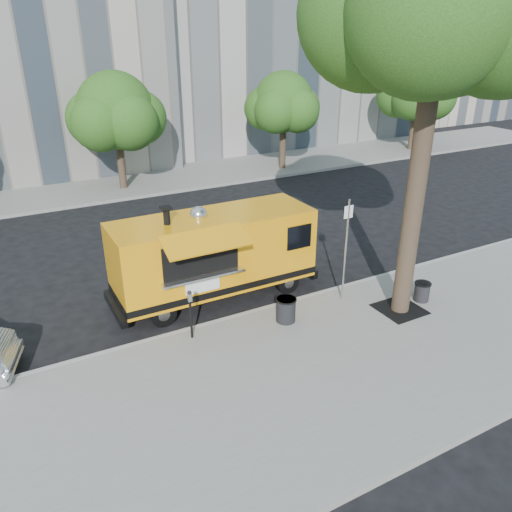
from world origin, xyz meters
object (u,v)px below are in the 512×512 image
at_px(far_tree_c, 284,102).
at_px(food_truck, 214,254).
at_px(parking_meter, 190,309).
at_px(far_tree_d, 418,89).
at_px(sign_post, 346,245).
at_px(trash_bin_right, 286,309).
at_px(trash_bin_left, 422,291).
at_px(far_tree_b, 115,111).

bearing_deg(far_tree_c, food_truck, -128.77).
bearing_deg(parking_meter, far_tree_c, 51.34).
height_order(far_tree_d, food_truck, far_tree_d).
distance_m(sign_post, food_truck, 3.74).
bearing_deg(food_truck, far_tree_d, 31.63).
relative_size(far_tree_d, trash_bin_right, 8.45).
relative_size(far_tree_d, trash_bin_left, 10.11).
height_order(sign_post, food_truck, sign_post).
bearing_deg(trash_bin_left, food_truck, 146.82).
xyz_separation_m(sign_post, trash_bin_right, (-2.05, -0.25, -1.34)).
bearing_deg(far_tree_d, trash_bin_left, -133.46).
relative_size(sign_post, trash_bin_left, 5.38).
distance_m(trash_bin_left, trash_bin_right, 4.10).
relative_size(food_truck, trash_bin_right, 9.10).
height_order(parking_meter, food_truck, food_truck).
distance_m(food_truck, trash_bin_left, 6.05).
relative_size(sign_post, trash_bin_right, 4.49).
xyz_separation_m(far_tree_d, parking_meter, (-21.00, -13.95, -2.91)).
relative_size(far_tree_d, sign_post, 1.88).
xyz_separation_m(trash_bin_left, trash_bin_right, (-4.00, 0.90, 0.06)).
bearing_deg(trash_bin_left, far_tree_d, 46.54).
height_order(parking_meter, trash_bin_left, parking_meter).
height_order(far_tree_b, far_tree_d, far_tree_d).
height_order(far_tree_b, far_tree_c, far_tree_b).
xyz_separation_m(far_tree_c, trash_bin_left, (-4.50, -15.10, -3.27)).
distance_m(far_tree_b, trash_bin_right, 14.88).
bearing_deg(trash_bin_right, sign_post, 6.82).
height_order(far_tree_d, parking_meter, far_tree_d).
bearing_deg(parking_meter, food_truck, 52.04).
relative_size(trash_bin_left, trash_bin_right, 0.84).
height_order(sign_post, parking_meter, sign_post).
distance_m(far_tree_c, sign_post, 15.48).
bearing_deg(trash_bin_right, far_tree_d, 37.88).
height_order(far_tree_c, trash_bin_left, far_tree_c).
xyz_separation_m(sign_post, food_truck, (-3.05, 2.12, -0.45)).
relative_size(food_truck, trash_bin_left, 10.89).
relative_size(far_tree_c, food_truck, 0.86).
bearing_deg(sign_post, far_tree_c, 65.19).
distance_m(far_tree_d, food_truck, 23.05).
height_order(trash_bin_left, trash_bin_right, trash_bin_right).
relative_size(far_tree_b, food_truck, 0.90).
xyz_separation_m(far_tree_b, far_tree_c, (9.00, -0.30, -0.12)).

